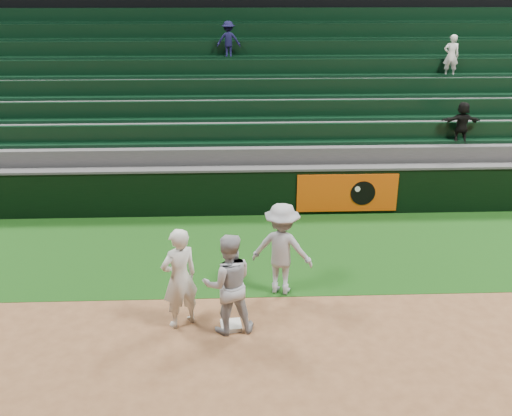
{
  "coord_description": "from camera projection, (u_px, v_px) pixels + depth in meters",
  "views": [
    {
      "loc": [
        0.11,
        -8.63,
        5.66
      ],
      "look_at": [
        0.54,
        2.3,
        1.3
      ],
      "focal_mm": 40.0,
      "sensor_mm": 36.0,
      "label": 1
    }
  ],
  "objects": [
    {
      "name": "base_coach",
      "position": [
        282.0,
        249.0,
        10.84
      ],
      "size": [
        1.33,
        1.01,
        1.83
      ],
      "primitive_type": "imported",
      "rotation": [
        0.0,
        0.0,
        2.83
      ],
      "color": "#A5A8B3",
      "rests_on": "foul_grass"
    },
    {
      "name": "ground",
      "position": [
        231.0,
        324.0,
        10.1
      ],
      "size": [
        70.0,
        70.0,
        0.0
      ],
      "primitive_type": "plane",
      "color": "brown",
      "rests_on": "ground"
    },
    {
      "name": "field_wall",
      "position": [
        232.0,
        191.0,
        14.69
      ],
      "size": [
        36.0,
        0.45,
        1.25
      ],
      "color": "black",
      "rests_on": "ground"
    },
    {
      "name": "first_baseman",
      "position": [
        180.0,
        278.0,
        9.78
      ],
      "size": [
        0.8,
        0.73,
        1.84
      ],
      "primitive_type": "imported",
      "rotation": [
        0.0,
        0.0,
        3.71
      ],
      "color": "silver",
      "rests_on": "ground"
    },
    {
      "name": "baserunner",
      "position": [
        228.0,
        284.0,
        9.62
      ],
      "size": [
        0.97,
        0.81,
        1.81
      ],
      "primitive_type": "imported",
      "rotation": [
        0.0,
        0.0,
        3.29
      ],
      "color": "#A6A8B1",
      "rests_on": "ground"
    },
    {
      "name": "first_base",
      "position": [
        231.0,
        326.0,
        9.99
      ],
      "size": [
        0.39,
        0.39,
        0.08
      ],
      "primitive_type": "cube",
      "rotation": [
        0.0,
        0.0,
        0.11
      ],
      "color": "white",
      "rests_on": "ground"
    },
    {
      "name": "stadium_seating",
      "position": [
        230.0,
        118.0,
        17.8
      ],
      "size": [
        36.0,
        5.95,
        4.85
      ],
      "color": "#3D3D3F",
      "rests_on": "ground"
    },
    {
      "name": "foul_grass",
      "position": [
        231.0,
        250.0,
        12.88
      ],
      "size": [
        36.0,
        4.2,
        0.01
      ],
      "primitive_type": "cube",
      "color": "#10360D",
      "rests_on": "ground"
    }
  ]
}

